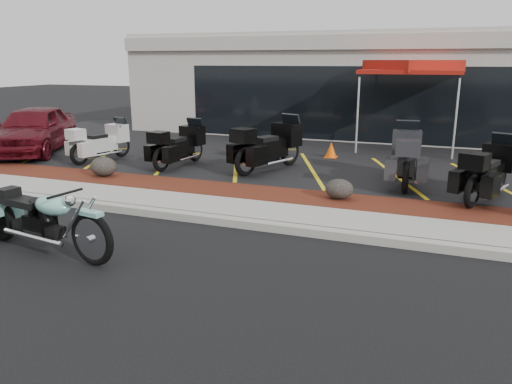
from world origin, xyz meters
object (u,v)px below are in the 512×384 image
at_px(parked_car, 34,129).
at_px(traffic_cone, 331,150).
at_px(touring_white, 121,137).
at_px(popup_canopy, 412,68).
at_px(hero_cruiser, 92,231).

bearing_deg(parked_car, traffic_cone, -9.27).
relative_size(touring_white, popup_canopy, 0.61).
relative_size(hero_cruiser, parked_car, 0.72).
xyz_separation_m(parked_car, traffic_cone, (8.98, 2.49, -0.51)).
bearing_deg(parked_car, popup_canopy, -0.47).
bearing_deg(touring_white, hero_cruiser, -133.88).
bearing_deg(popup_canopy, touring_white, -143.74).
distance_m(hero_cruiser, popup_canopy, 12.25).
relative_size(hero_cruiser, popup_canopy, 0.93).
bearing_deg(parked_car, hero_cruiser, -66.38).
bearing_deg(hero_cruiser, touring_white, 131.44).
bearing_deg(hero_cruiser, parked_car, 147.47).
bearing_deg(traffic_cone, touring_white, -160.27).
xyz_separation_m(touring_white, traffic_cone, (5.98, 2.14, -0.37)).
height_order(touring_white, parked_car, parked_car).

